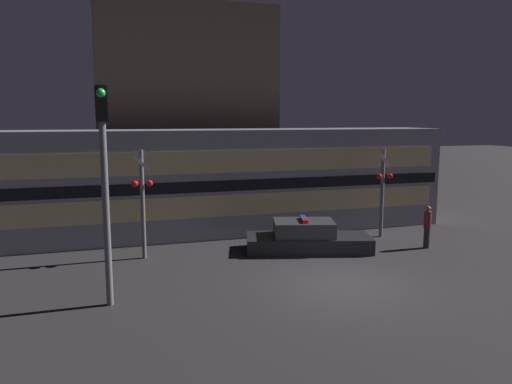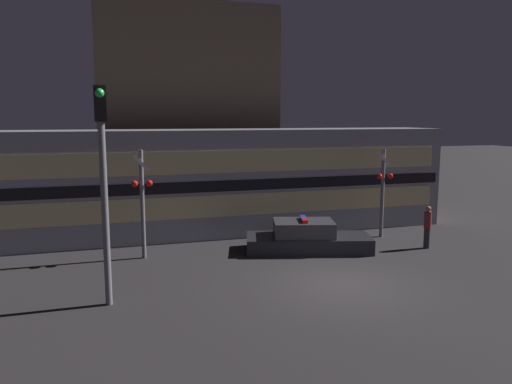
{
  "view_description": "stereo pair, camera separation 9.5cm",
  "coord_description": "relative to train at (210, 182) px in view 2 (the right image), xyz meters",
  "views": [
    {
      "loc": [
        -6.73,
        -12.88,
        4.94
      ],
      "look_at": [
        -0.87,
        5.85,
        1.99
      ],
      "focal_mm": 35.0,
      "sensor_mm": 36.0,
      "label": 1
    },
    {
      "loc": [
        -6.64,
        -12.91,
        4.94
      ],
      "look_at": [
        -0.87,
        5.85,
        1.99
      ],
      "focal_mm": 35.0,
      "sensor_mm": 36.0,
      "label": 2
    }
  ],
  "objects": [
    {
      "name": "ground_plane",
      "position": [
        2.3,
        -7.83,
        -2.22
      ],
      "size": [
        120.0,
        120.0,
        0.0
      ],
      "primitive_type": "plane",
      "color": "#262326"
    },
    {
      "name": "police_car",
      "position": [
        2.82,
        -3.96,
        -1.76
      ],
      "size": [
        4.89,
        2.91,
        1.26
      ],
      "rotation": [
        0.0,
        0.0,
        -0.28
      ],
      "color": "black",
      "rests_on": "ground_plane"
    },
    {
      "name": "building_left",
      "position": [
        -0.01,
        5.85,
        3.05
      ],
      "size": [
        9.08,
        4.05,
        10.53
      ],
      "color": "brown",
      "rests_on": "ground_plane"
    },
    {
      "name": "traffic_light_corner",
      "position": [
        -4.35,
        -7.46,
        1.29
      ],
      "size": [
        0.3,
        0.46,
        5.73
      ],
      "color": "slate",
      "rests_on": "ground_plane"
    },
    {
      "name": "pedestrian",
      "position": [
        7.32,
        -4.97,
        -1.38
      ],
      "size": [
        0.27,
        0.27,
        1.63
      ],
      "color": "#2D2833",
      "rests_on": "ground_plane"
    },
    {
      "name": "crossing_signal_far",
      "position": [
        -3.09,
        -3.21,
        -0.11
      ],
      "size": [
        0.72,
        0.33,
        3.83
      ],
      "color": "slate",
      "rests_on": "ground_plane"
    },
    {
      "name": "crossing_signal_near",
      "position": [
        6.64,
        -2.86,
        -0.19
      ],
      "size": [
        0.72,
        0.33,
        3.66
      ],
      "color": "slate",
      "rests_on": "ground_plane"
    },
    {
      "name": "train",
      "position": [
        0.0,
        0.0,
        0.0
      ],
      "size": [
        20.83,
        2.96,
        4.43
      ],
      "color": "gray",
      "rests_on": "ground_plane"
    }
  ]
}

